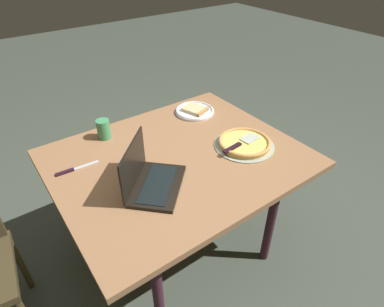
% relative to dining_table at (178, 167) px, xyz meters
% --- Properties ---
extents(ground_plane, '(12.00, 12.00, 0.00)m').
position_rel_dining_table_xyz_m(ground_plane, '(0.00, 0.00, -0.68)').
color(ground_plane, '#40483D').
extents(dining_table, '(1.29, 1.07, 0.75)m').
position_rel_dining_table_xyz_m(dining_table, '(0.00, 0.00, 0.00)').
color(dining_table, '#926542').
rests_on(dining_table, ground_plane).
extents(laptop, '(0.38, 0.38, 0.23)m').
position_rel_dining_table_xyz_m(laptop, '(0.24, 0.12, 0.12)').
color(laptop, black).
rests_on(laptop, dining_table).
extents(pizza_plate, '(0.26, 0.26, 0.04)m').
position_rel_dining_table_xyz_m(pizza_plate, '(-0.37, -0.34, 0.08)').
color(pizza_plate, silver).
rests_on(pizza_plate, dining_table).
extents(pizza_tray, '(0.34, 0.34, 0.04)m').
position_rel_dining_table_xyz_m(pizza_tray, '(-0.36, 0.14, 0.09)').
color(pizza_tray, '#9EAA97').
rests_on(pizza_tray, dining_table).
extents(table_knife, '(0.22, 0.03, 0.01)m').
position_rel_dining_table_xyz_m(table_knife, '(0.50, -0.21, 0.08)').
color(table_knife, '#BABBC2').
rests_on(table_knife, dining_table).
extents(drink_cup, '(0.08, 0.08, 0.11)m').
position_rel_dining_table_xyz_m(drink_cup, '(0.24, -0.41, 0.13)').
color(drink_cup, '#40925C').
rests_on(drink_cup, dining_table).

